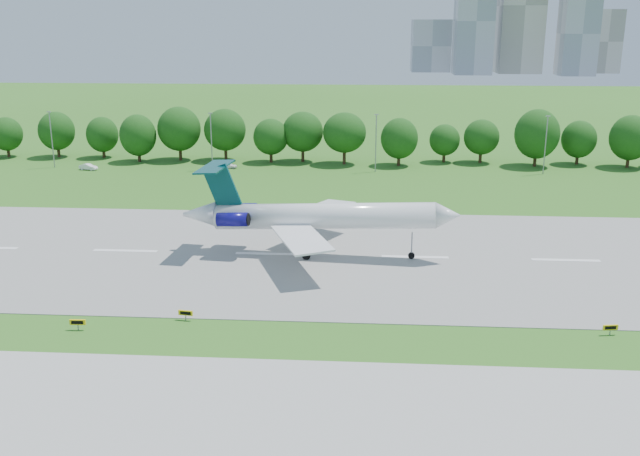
{
  "coord_description": "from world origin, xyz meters",
  "views": [
    {
      "loc": [
        13.37,
        -66.98,
        30.64
      ],
      "look_at": [
        7.59,
        18.0,
        5.94
      ],
      "focal_mm": 40.0,
      "sensor_mm": 36.0,
      "label": 1
    }
  ],
  "objects_px": {
    "airliner": "(310,215)",
    "service_vehicle_a": "(88,167)",
    "service_vehicle_b": "(228,165)",
    "taxi_sign_left": "(186,313)"
  },
  "relations": [
    {
      "from": "airliner",
      "to": "service_vehicle_b",
      "type": "bearing_deg",
      "value": 115.91
    },
    {
      "from": "airliner",
      "to": "service_vehicle_a",
      "type": "distance_m",
      "value": 75.88
    },
    {
      "from": "taxi_sign_left",
      "to": "service_vehicle_a",
      "type": "relative_size",
      "value": 0.41
    },
    {
      "from": "service_vehicle_a",
      "to": "service_vehicle_b",
      "type": "distance_m",
      "value": 29.96
    },
    {
      "from": "airliner",
      "to": "service_vehicle_a",
      "type": "relative_size",
      "value": 9.6
    },
    {
      "from": "service_vehicle_b",
      "to": "service_vehicle_a",
      "type": "bearing_deg",
      "value": 103.41
    },
    {
      "from": "airliner",
      "to": "service_vehicle_b",
      "type": "relative_size",
      "value": 10.13
    },
    {
      "from": "service_vehicle_a",
      "to": "service_vehicle_b",
      "type": "xyz_separation_m",
      "value": [
        29.71,
        3.82,
        -0.01
      ]
    },
    {
      "from": "service_vehicle_a",
      "to": "service_vehicle_b",
      "type": "relative_size",
      "value": 1.05
    },
    {
      "from": "service_vehicle_a",
      "to": "airliner",
      "type": "bearing_deg",
      "value": -122.36
    }
  ]
}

